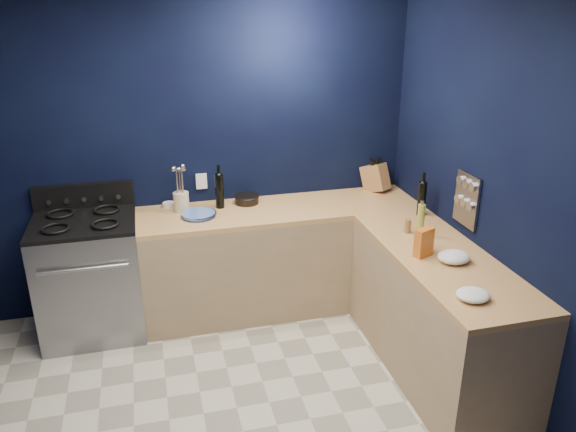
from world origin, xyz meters
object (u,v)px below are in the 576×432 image
object	(u,v)px
gas_range	(91,279)
plate_stack	(198,215)
utensil_crock	(181,202)
crouton_bag	(424,242)
knife_block	(375,178)

from	to	relation	value
gas_range	plate_stack	bearing A→B (deg)	-0.87
utensil_crock	plate_stack	bearing A→B (deg)	-53.86
plate_stack	utensil_crock	distance (m)	0.20
crouton_bag	plate_stack	bearing A→B (deg)	118.84
gas_range	plate_stack	size ratio (longest dim) A/B	3.52
crouton_bag	utensil_crock	bearing A→B (deg)	117.29
knife_block	crouton_bag	world-z (taller)	knife_block
plate_stack	utensil_crock	bearing A→B (deg)	126.14
utensil_crock	knife_block	size ratio (longest dim) A/B	0.68
gas_range	knife_block	size ratio (longest dim) A/B	3.98
utensil_crock	crouton_bag	distance (m)	1.94
gas_range	plate_stack	world-z (taller)	plate_stack
gas_range	plate_stack	distance (m)	0.97
utensil_crock	crouton_bag	bearing A→B (deg)	-39.82
gas_range	knife_block	distance (m)	2.52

